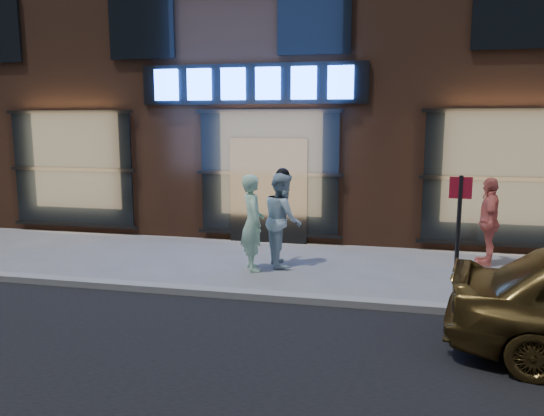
{
  "coord_description": "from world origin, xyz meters",
  "views": [
    {
      "loc": [
        2.66,
        -7.8,
        2.8
      ],
      "look_at": [
        0.59,
        1.6,
        1.2
      ],
      "focal_mm": 35.0,
      "sensor_mm": 36.0,
      "label": 1
    }
  ],
  "objects_px": {
    "passerby": "(489,221)",
    "sign_post": "(458,229)",
    "man_bowtie": "(253,223)",
    "man_cap": "(283,219)"
  },
  "relations": [
    {
      "from": "man_bowtie",
      "to": "passerby",
      "type": "height_order",
      "value": "man_bowtie"
    },
    {
      "from": "man_bowtie",
      "to": "passerby",
      "type": "relative_size",
      "value": 1.05
    },
    {
      "from": "man_cap",
      "to": "sign_post",
      "type": "relative_size",
      "value": 0.91
    },
    {
      "from": "passerby",
      "to": "sign_post",
      "type": "bearing_deg",
      "value": -11.98
    },
    {
      "from": "man_cap",
      "to": "man_bowtie",
      "type": "bearing_deg",
      "value": 113.05
    },
    {
      "from": "man_cap",
      "to": "passerby",
      "type": "bearing_deg",
      "value": -97.96
    },
    {
      "from": "man_cap",
      "to": "passerby",
      "type": "relative_size",
      "value": 1.06
    },
    {
      "from": "passerby",
      "to": "man_cap",
      "type": "bearing_deg",
      "value": -70.69
    },
    {
      "from": "man_cap",
      "to": "passerby",
      "type": "distance_m",
      "value": 4.0
    },
    {
      "from": "man_cap",
      "to": "passerby",
      "type": "xyz_separation_m",
      "value": [
        3.9,
        0.89,
        -0.05
      ]
    }
  ]
}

